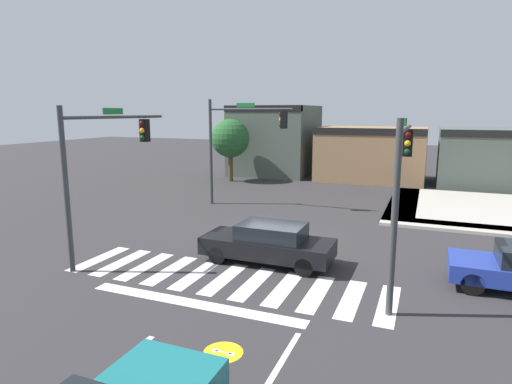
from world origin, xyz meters
TOP-DOWN VIEW (x-y plane):
  - ground_plane at (0.00, 0.00)m, footprint 120.00×120.00m
  - crosswalk_near at (0.00, -4.50)m, footprint 10.98×2.86m
  - bike_detector_marking at (1.94, -8.47)m, footprint 0.92×0.92m
  - curb_corner_northeast at (8.49, 9.42)m, footprint 10.00×10.60m
  - storefront_row at (1.26, 19.10)m, footprint 25.13×7.02m
  - traffic_signal_northwest at (-4.04, 5.89)m, footprint 5.06×0.32m
  - traffic_signal_southwest at (-5.18, -3.80)m, footprint 0.32×5.74m
  - traffic_signal_southeast at (5.29, -2.91)m, footprint 0.32×5.49m
  - car_black at (0.81, -2.47)m, footprint 4.77×1.86m
  - roadside_tree at (-8.50, 14.00)m, footprint 3.00×3.00m

SIDE VIEW (x-z plane):
  - ground_plane at x=0.00m, z-range 0.00..0.00m
  - bike_detector_marking at x=1.94m, z-range 0.00..0.01m
  - crosswalk_near at x=0.00m, z-range 0.00..0.01m
  - curb_corner_northeast at x=8.49m, z-range 0.00..0.15m
  - car_black at x=0.81m, z-range 0.01..1.48m
  - storefront_row at x=1.26m, z-range -0.50..5.46m
  - roadside_tree at x=-8.50m, z-range 0.92..5.82m
  - traffic_signal_southeast at x=5.29m, z-range 1.08..6.37m
  - traffic_signal_southwest at x=-5.18m, z-range 1.13..6.78m
  - traffic_signal_northwest at x=-4.04m, z-range 1.11..7.26m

